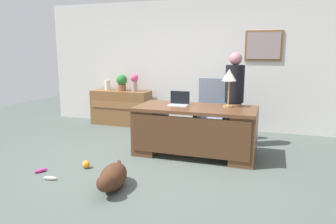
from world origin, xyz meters
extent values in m
plane|color=#4C5651|center=(0.00, 0.00, 0.00)|extent=(12.00, 12.00, 0.00)
cube|color=silver|center=(0.00, 2.60, 1.35)|extent=(7.00, 0.12, 2.70)
cube|color=brown|center=(1.37, 2.52, 1.74)|extent=(0.72, 0.03, 0.59)
cube|color=gray|center=(1.37, 2.50, 1.74)|extent=(0.64, 0.01, 0.51)
cube|color=brown|center=(0.46, 0.70, 0.75)|extent=(1.89, 0.89, 0.05)
cube|color=brown|center=(-0.30, 0.70, 0.36)|extent=(0.36, 0.83, 0.73)
cube|color=brown|center=(1.23, 0.70, 0.36)|extent=(0.36, 0.83, 0.73)
cube|color=#4E2F1C|center=(0.46, 0.28, 0.40)|extent=(1.79, 0.04, 0.58)
cube|color=brown|center=(-1.64, 2.25, 0.38)|extent=(1.32, 0.48, 0.77)
cube|color=brown|center=(-1.64, 2.00, 0.48)|extent=(1.22, 0.02, 0.14)
cube|color=slate|center=(0.59, 1.46, 0.37)|extent=(0.60, 0.58, 0.18)
cylinder|color=black|center=(0.59, 1.46, 0.14)|extent=(0.10, 0.10, 0.28)
cylinder|color=black|center=(0.59, 1.46, 0.03)|extent=(0.52, 0.52, 0.05)
cube|color=slate|center=(0.59, 1.70, 0.81)|extent=(0.60, 0.12, 0.69)
cube|color=slate|center=(0.33, 1.46, 0.57)|extent=(0.08, 0.50, 0.22)
cube|color=slate|center=(0.85, 1.46, 0.57)|extent=(0.08, 0.50, 0.22)
cylinder|color=#262323|center=(0.98, 1.37, 0.39)|extent=(0.26, 0.26, 0.78)
cylinder|color=black|center=(0.98, 1.37, 1.09)|extent=(0.32, 0.32, 0.63)
sphere|color=#B26D78|center=(0.98, 1.37, 1.52)|extent=(0.22, 0.22, 0.22)
ellipsoid|color=#472819|center=(-0.17, -0.88, 0.15)|extent=(0.40, 0.62, 0.30)
sphere|color=#472819|center=(-0.12, -1.17, 0.19)|extent=(0.20, 0.20, 0.20)
cylinder|color=#472819|center=(-0.22, -0.60, 0.17)|extent=(0.07, 0.15, 0.21)
cube|color=#B2B5BA|center=(0.17, 0.71, 0.79)|extent=(0.32, 0.22, 0.01)
cube|color=black|center=(0.17, 0.81, 0.90)|extent=(0.32, 0.01, 0.21)
cylinder|color=#9E8447|center=(0.95, 0.86, 0.79)|extent=(0.16, 0.16, 0.02)
cylinder|color=#9E8447|center=(0.95, 0.86, 1.00)|extent=(0.02, 0.02, 0.39)
cone|color=silver|center=(0.95, 0.86, 1.28)|extent=(0.22, 0.22, 0.18)
cylinder|color=#AF8C99|center=(-1.30, 2.25, 0.88)|extent=(0.13, 0.13, 0.22)
sphere|color=#E54A80|center=(-1.30, 2.25, 1.06)|extent=(0.17, 0.17, 0.17)
cylinder|color=silver|center=(-1.96, 2.25, 0.88)|extent=(0.13, 0.13, 0.22)
cylinder|color=brown|center=(-1.60, 2.25, 0.84)|extent=(0.18, 0.18, 0.14)
sphere|color=#2A7733|center=(-1.60, 2.25, 1.01)|extent=(0.24, 0.24, 0.24)
sphere|color=orange|center=(-0.86, -0.40, 0.05)|extent=(0.11, 0.11, 0.11)
ellipsoid|color=#D8338C|center=(-1.37, -0.74, 0.03)|extent=(0.13, 0.19, 0.05)
ellipsoid|color=beige|center=(-1.07, -0.92, 0.03)|extent=(0.19, 0.08, 0.05)
camera|label=1|loc=(1.62, -4.11, 1.66)|focal=33.98mm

